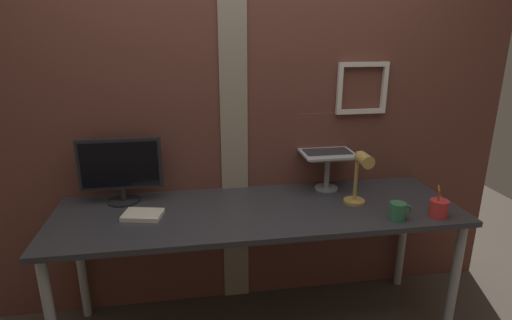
{
  "coord_description": "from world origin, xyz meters",
  "views": [
    {
      "loc": [
        -0.31,
        -1.99,
        1.72
      ],
      "look_at": [
        0.04,
        0.16,
        1.03
      ],
      "focal_mm": 29.06,
      "sensor_mm": 36.0,
      "label": 1
    }
  ],
  "objects_px": {
    "coffee_mug": "(398,211)",
    "desk_lamp": "(361,173)",
    "pen_cup": "(439,208)",
    "laptop": "(324,141)",
    "monitor": "(120,167)"
  },
  "relations": [
    {
      "from": "coffee_mug",
      "to": "desk_lamp",
      "type": "bearing_deg",
      "value": 125.47
    },
    {
      "from": "pen_cup",
      "to": "coffee_mug",
      "type": "xyz_separation_m",
      "value": [
        -0.23,
        -0.0,
        0.0
      ]
    },
    {
      "from": "desk_lamp",
      "to": "pen_cup",
      "type": "bearing_deg",
      "value": -27.52
    },
    {
      "from": "laptop",
      "to": "coffee_mug",
      "type": "bearing_deg",
      "value": -67.54
    },
    {
      "from": "laptop",
      "to": "coffee_mug",
      "type": "xyz_separation_m",
      "value": [
        0.23,
        -0.55,
        -0.24
      ]
    },
    {
      "from": "monitor",
      "to": "desk_lamp",
      "type": "bearing_deg",
      "value": -12.13
    },
    {
      "from": "pen_cup",
      "to": "coffee_mug",
      "type": "relative_size",
      "value": 1.43
    },
    {
      "from": "monitor",
      "to": "pen_cup",
      "type": "xyz_separation_m",
      "value": [
        1.66,
        -0.47,
        -0.16
      ]
    },
    {
      "from": "monitor",
      "to": "laptop",
      "type": "distance_m",
      "value": 1.21
    },
    {
      "from": "pen_cup",
      "to": "laptop",
      "type": "bearing_deg",
      "value": 129.77
    },
    {
      "from": "laptop",
      "to": "pen_cup",
      "type": "relative_size",
      "value": 1.84
    },
    {
      "from": "desk_lamp",
      "to": "coffee_mug",
      "type": "xyz_separation_m",
      "value": [
        0.14,
        -0.19,
        -0.15
      ]
    },
    {
      "from": "laptop",
      "to": "pen_cup",
      "type": "distance_m",
      "value": 0.75
    },
    {
      "from": "monitor",
      "to": "desk_lamp",
      "type": "distance_m",
      "value": 1.32
    },
    {
      "from": "pen_cup",
      "to": "coffee_mug",
      "type": "distance_m",
      "value": 0.23
    }
  ]
}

